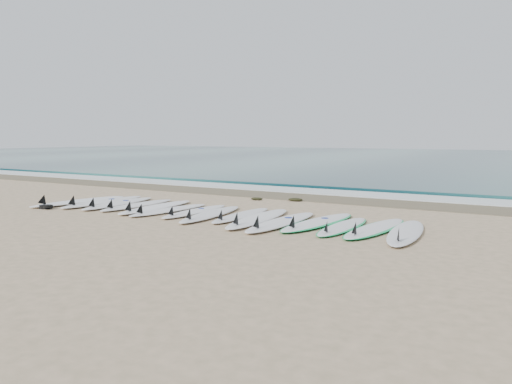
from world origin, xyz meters
The scene contains 23 objects.
ground centered at (0.00, 0.00, 0.00)m, with size 120.00×120.00×0.00m, color tan.
ocean centered at (0.00, 32.50, 0.01)m, with size 120.00×55.00×0.03m, color #215557.
wet_sand_band centered at (0.00, 4.10, 0.01)m, with size 120.00×1.80×0.01m, color brown.
foam_band centered at (0.00, 5.50, 0.02)m, with size 120.00×1.40×0.04m, color silver.
wave_crest centered at (0.00, 7.00, 0.05)m, with size 120.00×1.00×0.10m, color #215557.
surfboard_0 centered at (-4.31, -0.21, 0.06)m, with size 0.92×2.87×0.36m.
surfboard_1 centered at (-3.67, 0.06, 0.06)m, with size 0.67×2.82×0.36m.
surfboard_2 centered at (-3.10, 0.07, 0.06)m, with size 0.86×2.72×0.34m.
surfboard_3 centered at (-2.48, 0.10, 0.06)m, with size 0.54×2.51×0.32m.
surfboard_4 centered at (-1.80, 0.03, 0.06)m, with size 0.72×2.73×0.35m.
surfboard_5 centered at (-1.25, -0.14, 0.05)m, with size 0.73×2.47×0.31m.
surfboard_6 centered at (-0.58, 0.00, 0.05)m, with size 0.56×2.40×0.31m.
surfboard_7 centered at (0.00, -0.16, 0.06)m, with size 0.91×2.70×0.34m.
surfboard_8 centered at (0.65, 0.07, 0.05)m, with size 0.63×2.43×0.31m.
surfboard_9 centered at (1.22, -0.15, 0.06)m, with size 0.89×2.90×0.37m.
surfboard_10 centered at (1.84, -0.27, 0.06)m, with size 0.60×2.80×0.36m.
surfboard_11 centered at (2.47, 0.13, 0.05)m, with size 0.91×2.77×0.35m.
surfboard_12 centered at (3.06, -0.04, 0.04)m, with size 0.57×2.31×0.29m.
surfboard_13 centered at (3.67, 0.08, 0.05)m, with size 0.84×2.63×0.33m.
surfboard_14 centered at (4.28, -0.09, 0.06)m, with size 0.88×2.74×0.34m.
seaweed_near centered at (-0.58, 2.86, 0.03)m, with size 0.35×0.27×0.07m, color black.
seaweed_far centered at (0.45, 3.22, 0.04)m, with size 0.41×0.32×0.08m, color black.
leash_coil centered at (-4.18, -1.24, 0.05)m, with size 0.46×0.36×0.11m.
Camera 1 is at (6.48, -9.05, 1.78)m, focal length 35.00 mm.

